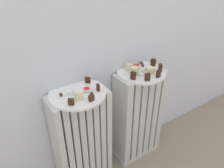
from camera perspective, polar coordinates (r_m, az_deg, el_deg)
radiator_left at (r=1.34m, az=-7.79°, el=-14.65°), size 0.33×0.16×0.66m
radiator_right at (r=1.51m, az=6.75°, el=-8.36°), size 0.33×0.16×0.66m
plate_left at (r=1.12m, az=-8.99°, el=-2.43°), size 0.29×0.29×0.01m
plate_right at (r=1.32m, az=7.64°, el=3.11°), size 0.29×0.29×0.01m
dark_cake_slice_left_0 at (r=1.03m, az=-10.66°, el=-4.60°), size 0.03×0.03×0.03m
dark_cake_slice_left_1 at (r=1.04m, az=-5.43°, el=-3.62°), size 0.03×0.02×0.03m
dark_cake_slice_left_2 at (r=1.12m, az=-3.67°, el=-0.92°), size 0.02×0.03×0.03m
dark_cake_slice_left_3 at (r=1.19m, az=-6.36°, el=1.02°), size 0.03×0.03×0.03m
marble_cake_slice_left_0 at (r=1.05m, az=-8.66°, el=-2.99°), size 0.04×0.04×0.05m
turkish_delight_left_0 at (r=1.12m, az=-8.62°, el=-1.68°), size 0.02×0.02×0.02m
turkish_delight_left_1 at (r=1.10m, az=-10.89°, el=-2.27°), size 0.04×0.04×0.03m
medjool_date_left_0 at (r=1.10m, az=-13.20°, el=-2.71°), size 0.02×0.03×0.02m
medjool_date_left_1 at (r=1.09m, az=-5.34°, el=-2.49°), size 0.02×0.03×0.02m
jam_bowl_left at (r=1.11m, az=-6.63°, el=-1.53°), size 0.04×0.04×0.02m
dark_cake_slice_right_0 at (r=1.22m, az=5.56°, el=2.17°), size 0.03×0.03×0.04m
dark_cake_slice_right_1 at (r=1.21m, az=9.25°, el=1.83°), size 0.03×0.03×0.04m
dark_cake_slice_right_2 at (r=1.26m, az=12.04°, el=2.70°), size 0.03×0.03×0.04m
dark_cake_slice_right_3 at (r=1.33m, az=12.50°, el=4.21°), size 0.03×0.03×0.04m
dark_cake_slice_right_4 at (r=1.39m, az=10.71°, el=5.58°), size 0.02×0.03×0.04m
marble_cake_slice_right_0 at (r=1.31m, az=4.54°, el=4.40°), size 0.04×0.04×0.04m
marble_cake_slice_right_1 at (r=1.29m, az=9.87°, el=3.49°), size 0.05×0.04×0.04m
marble_cake_slice_right_2 at (r=1.26m, az=5.87°, el=3.38°), size 0.05×0.04×0.05m
turkish_delight_right_0 at (r=1.31m, az=8.08°, el=3.56°), size 0.03×0.03×0.02m
turkish_delight_right_1 at (r=1.25m, az=7.51°, el=2.34°), size 0.02×0.02×0.02m
turkish_delight_right_2 at (r=1.26m, az=8.93°, el=2.45°), size 0.02×0.02×0.02m
medjool_date_right_0 at (r=1.34m, az=10.52°, el=3.98°), size 0.02×0.03×0.02m
medjool_date_right_1 at (r=1.37m, az=8.04°, el=4.88°), size 0.03×0.03×0.02m
medjool_date_right_2 at (r=1.40m, az=7.72°, el=5.45°), size 0.02×0.03×0.02m
jam_bowl_right at (r=1.34m, az=6.34°, el=4.56°), size 0.05×0.05×0.02m
fork at (r=1.29m, az=7.13°, el=2.84°), size 0.02×0.10×0.00m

